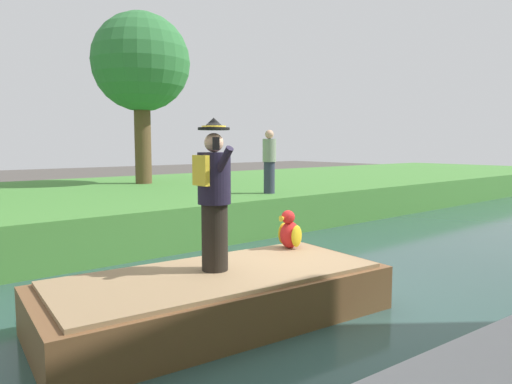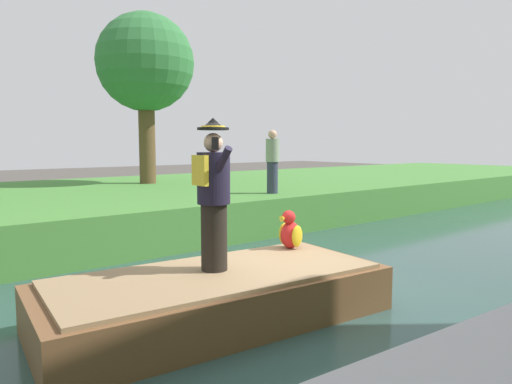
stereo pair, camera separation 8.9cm
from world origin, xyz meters
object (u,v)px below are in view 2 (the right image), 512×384
boat (217,296)px  tree_broad (145,64)px  parrot_plush (290,232)px  person_bystander (272,161)px  person_pirate (213,195)px

boat → tree_broad: tree_broad is taller
parrot_plush → person_bystander: bearing=141.9°
boat → person_bystander: person_bystander is taller
person_pirate → person_bystander: 6.26m
boat → tree_broad: bearing=158.6°
parrot_plush → boat: bearing=-76.5°
tree_broad → person_bystander: (4.80, 1.08, -2.90)m
boat → person_pirate: (-0.09, 0.02, 1.23)m
person_pirate → person_bystander: (-4.22, 4.63, 0.18)m
parrot_plush → person_pirate: bearing=-79.5°
boat → person_bystander: size_ratio=2.73×
person_pirate → person_bystander: size_ratio=1.16×
parrot_plush → tree_broad: size_ratio=0.11×
parrot_plush → person_bystander: (-3.93, 3.08, 0.86)m
tree_broad → boat: bearing=-21.4°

